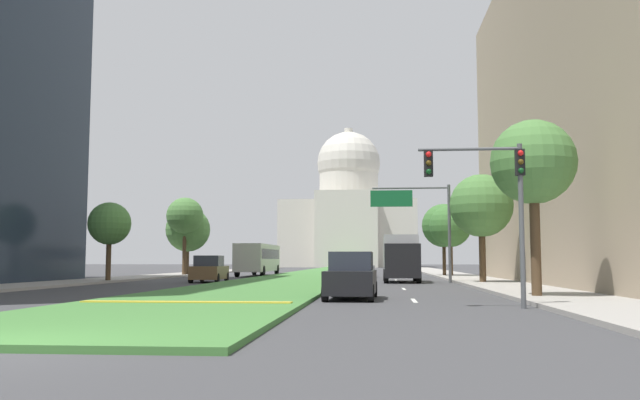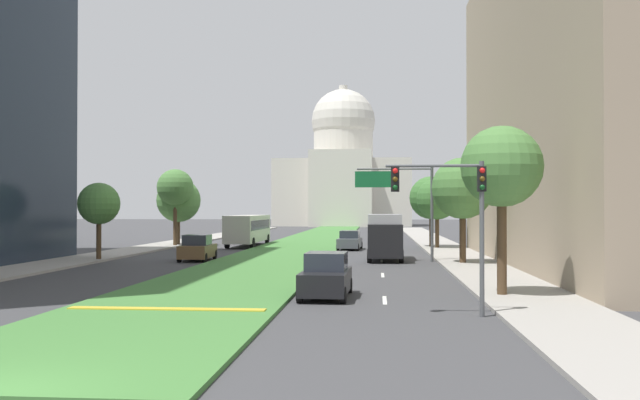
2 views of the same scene
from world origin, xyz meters
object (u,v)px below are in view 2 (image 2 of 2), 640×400
street_tree_right_mid (463,189)px  street_tree_left_distant (179,200)px  capitol_building (343,173)px  overhead_guide_sign (403,193)px  street_tree_left_far (175,188)px  street_tree_right_distant (431,198)px  street_tree_right_far (437,199)px  sedan_midblock (198,249)px  box_truck_delivery (385,236)px  traffic_light_near_right (456,203)px  sedan_lead_stopped (326,277)px  city_bus (248,228)px  street_tree_left_mid (99,204)px  sedan_distant (350,241)px  street_tree_right_near (502,168)px

street_tree_right_mid → street_tree_left_distant: bearing=140.9°
capitol_building → overhead_guide_sign: bearing=-84.7°
street_tree_left_far → street_tree_left_distant: 2.14m
street_tree_left_distant → street_tree_right_distant: street_tree_right_distant is taller
street_tree_right_far → street_tree_left_distant: (-24.51, 3.53, -0.03)m
street_tree_right_distant → street_tree_left_distant: bearing=175.6°
street_tree_right_distant → sedan_midblock: (-17.30, -16.24, -3.74)m
street_tree_left_far → box_truck_delivery: size_ratio=1.15×
sedan_midblock → traffic_light_near_right: bearing=-56.6°
traffic_light_near_right → sedan_midblock: bearing=123.4°
street_tree_left_distant → street_tree_right_distant: (24.11, -1.85, 0.18)m
street_tree_right_far → street_tree_left_distant: size_ratio=0.96×
overhead_guide_sign → street_tree_right_distant: size_ratio=0.99×
street_tree_right_far → sedan_lead_stopped: bearing=-102.6°
street_tree_right_distant → city_bus: street_tree_right_distant is taller
capitol_building → city_bus: 78.99m
capitol_building → street_tree_left_mid: capitol_building is taller
traffic_light_near_right → sedan_midblock: size_ratio=1.23×
street_tree_left_mid → street_tree_right_distant: bearing=35.8°
street_tree_left_mid → sedan_distant: street_tree_left_mid is taller
overhead_guide_sign → street_tree_left_mid: (-20.81, -1.21, -0.72)m
street_tree_left_mid → sedan_midblock: size_ratio=1.27×
street_tree_right_distant → city_bus: (-17.26, 1.78, -2.81)m
street_tree_right_near → sedan_lead_stopped: street_tree_right_near is taller
sedan_lead_stopped → city_bus: (-10.31, 36.45, 0.92)m
capitol_building → street_tree_right_distant: (12.11, -80.04, -6.60)m
street_tree_right_distant → box_truck_delivery: bearing=-106.4°
sedan_lead_stopped → city_bus: size_ratio=0.39×
street_tree_left_far → street_tree_left_distant: street_tree_left_far is taller
street_tree_right_far → capitol_building: bearing=98.7°
overhead_guide_sign → sedan_lead_stopped: 19.38m
street_tree_right_far → sedan_distant: (-7.69, -1.36, -3.65)m
street_tree_left_mid → street_tree_left_distant: size_ratio=0.83×
street_tree_right_near → street_tree_left_distant: bearing=123.9°
street_tree_left_mid → sedan_distant: (16.65, 14.21, -3.13)m
capitol_building → sedan_midblock: size_ratio=7.02×
street_tree_right_far → street_tree_right_distant: bearing=103.5°
capitol_building → street_tree_right_distant: 81.22m
street_tree_right_distant → sedan_lead_stopped: (-6.95, -34.67, -3.73)m
street_tree_right_far → sedan_lead_stopped: 33.99m
capitol_building → street_tree_right_near: bearing=-83.9°
street_tree_right_far → sedan_midblock: bearing=-140.6°
street_tree_left_far → box_truck_delivery: 24.83m
traffic_light_near_right → overhead_guide_sign: (-0.89, 23.07, 0.84)m
street_tree_right_near → city_bus: street_tree_right_near is taller
street_tree_left_far → sedan_distant: street_tree_left_far is taller
capitol_building → city_bus: (-5.16, -78.25, -9.42)m
traffic_light_near_right → sedan_midblock: traffic_light_near_right is taller
street_tree_left_mid → city_bus: bearing=70.7°
capitol_building → street_tree_right_mid: capitol_building is taller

